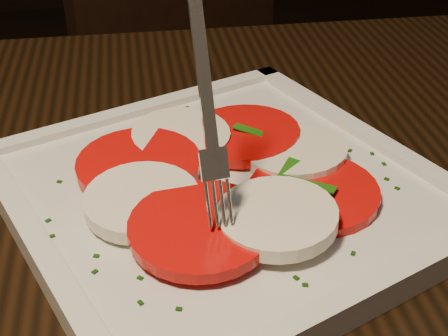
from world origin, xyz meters
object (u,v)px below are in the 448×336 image
(table, at_px, (345,334))
(chair, at_px, (214,85))
(plate, at_px, (224,194))
(fork, at_px, (203,92))

(table, height_order, chair, chair)
(table, bearing_deg, chair, 85.42)
(plate, bearing_deg, fork, -124.19)
(fork, bearing_deg, plate, 52.14)
(chair, xyz_separation_m, fork, (-0.16, -0.67, 0.32))
(chair, bearing_deg, plate, -126.25)
(plate, relative_size, fork, 1.96)
(table, relative_size, fork, 8.83)
(plate, xyz_separation_m, fork, (-0.02, -0.03, 0.10))
(table, xyz_separation_m, chair, (0.06, 0.69, -0.12))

